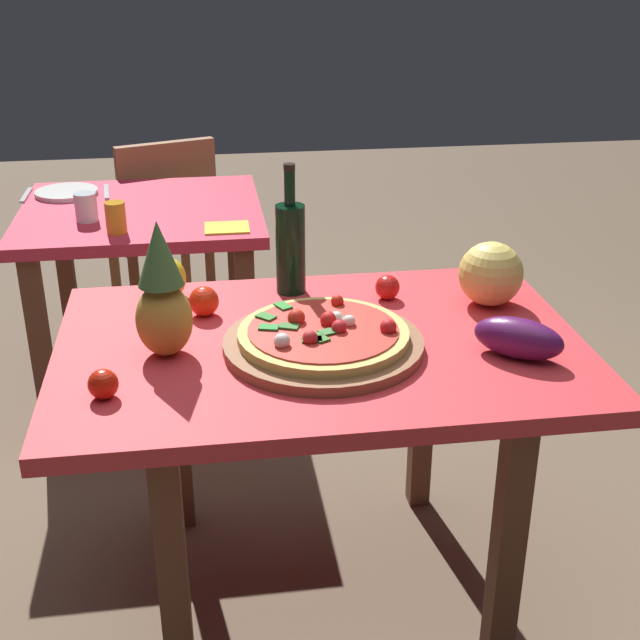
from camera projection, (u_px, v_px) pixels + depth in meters
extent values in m
plane|color=brown|center=(320.00, 592.00, 2.26)|extent=(10.00, 10.00, 0.00)
cube|color=brown|center=(175.00, 597.00, 1.74)|extent=(0.06, 0.06, 0.70)
cube|color=brown|center=(506.00, 563.00, 1.84)|extent=(0.06, 0.06, 0.70)
cube|color=brown|center=(177.00, 419.00, 2.38)|extent=(0.06, 0.06, 0.70)
cube|color=brown|center=(423.00, 401.00, 2.48)|extent=(0.06, 0.06, 0.70)
cube|color=red|center=(320.00, 348.00, 1.96)|extent=(1.20, 0.81, 0.04)
cube|color=brown|center=(43.00, 359.00, 2.72)|extent=(0.06, 0.06, 0.70)
cube|color=brown|center=(247.00, 346.00, 2.81)|extent=(0.06, 0.06, 0.70)
cube|color=brown|center=(68.00, 284.00, 3.31)|extent=(0.06, 0.06, 0.70)
cube|color=brown|center=(236.00, 275.00, 3.40)|extent=(0.06, 0.06, 0.70)
cube|color=#CC2941|center=(141.00, 213.00, 2.91)|extent=(0.81, 0.76, 0.04)
cube|color=brown|center=(186.00, 263.00, 3.94)|extent=(0.04, 0.04, 0.41)
cube|color=brown|center=(116.00, 275.00, 3.80)|extent=(0.04, 0.04, 0.41)
cube|color=brown|center=(211.00, 287.00, 3.67)|extent=(0.04, 0.04, 0.41)
cube|color=brown|center=(137.00, 300.00, 3.53)|extent=(0.04, 0.04, 0.41)
cube|color=brown|center=(159.00, 232.00, 3.64)|extent=(0.51, 0.51, 0.04)
cube|color=brown|center=(168.00, 192.00, 3.40)|extent=(0.39, 0.17, 0.40)
cylinder|color=brown|center=(323.00, 344.00, 1.90)|extent=(0.45, 0.45, 0.02)
cylinder|color=#D3B85D|center=(323.00, 335.00, 1.89)|extent=(0.38, 0.38, 0.02)
cylinder|color=red|center=(323.00, 330.00, 1.89)|extent=(0.34, 0.34, 0.00)
sphere|color=red|center=(310.00, 338.00, 1.82)|extent=(0.03, 0.03, 0.03)
sphere|color=red|center=(388.00, 327.00, 1.87)|extent=(0.04, 0.04, 0.04)
sphere|color=red|center=(337.00, 301.00, 2.01)|extent=(0.03, 0.03, 0.03)
sphere|color=red|center=(296.00, 317.00, 1.92)|extent=(0.04, 0.04, 0.04)
sphere|color=red|center=(329.00, 320.00, 1.91)|extent=(0.04, 0.04, 0.04)
sphere|color=red|center=(339.00, 327.00, 1.87)|extent=(0.03, 0.03, 0.03)
cube|color=#347132|center=(329.00, 332.00, 1.87)|extent=(0.05, 0.04, 0.00)
cube|color=#25822D|center=(269.00, 327.00, 1.89)|extent=(0.05, 0.04, 0.00)
cube|color=#28832A|center=(283.00, 306.00, 2.00)|extent=(0.04, 0.05, 0.00)
cube|color=#327327|center=(320.00, 338.00, 1.84)|extent=(0.05, 0.05, 0.00)
cube|color=#2F6F2C|center=(289.00, 326.00, 1.89)|extent=(0.05, 0.04, 0.00)
cube|color=#2C7625|center=(266.00, 316.00, 1.94)|extent=(0.05, 0.05, 0.00)
cube|color=#277626|center=(312.00, 339.00, 1.83)|extent=(0.05, 0.03, 0.00)
sphere|color=#F9E0CF|center=(349.00, 321.00, 1.90)|extent=(0.03, 0.03, 0.03)
sphere|color=white|center=(282.00, 341.00, 1.81)|extent=(0.04, 0.04, 0.04)
sphere|color=white|center=(336.00, 318.00, 1.91)|extent=(0.03, 0.03, 0.03)
cylinder|color=black|center=(291.00, 249.00, 2.17)|extent=(0.08, 0.08, 0.23)
cylinder|color=black|center=(290.00, 188.00, 2.10)|extent=(0.03, 0.03, 0.09)
cylinder|color=black|center=(289.00, 167.00, 2.08)|extent=(0.03, 0.03, 0.02)
ellipsoid|color=#B28E35|center=(164.00, 320.00, 1.85)|extent=(0.12, 0.12, 0.17)
cone|color=#396634|center=(159.00, 253.00, 1.79)|extent=(0.10, 0.10, 0.14)
sphere|color=#E7CB5F|center=(491.00, 274.00, 2.11)|extent=(0.16, 0.16, 0.16)
ellipsoid|color=yellow|center=(167.00, 278.00, 2.17)|extent=(0.10, 0.10, 0.11)
ellipsoid|color=#531751|center=(518.00, 338.00, 1.86)|extent=(0.21, 0.19, 0.09)
sphere|color=red|center=(103.00, 384.00, 1.70)|extent=(0.06, 0.06, 0.06)
sphere|color=red|center=(387.00, 287.00, 2.16)|extent=(0.06, 0.06, 0.06)
sphere|color=red|center=(204.00, 301.00, 2.06)|extent=(0.07, 0.07, 0.07)
cylinder|color=orange|center=(116.00, 218.00, 2.63)|extent=(0.06, 0.06, 0.10)
cylinder|color=silver|center=(86.00, 207.00, 2.75)|extent=(0.07, 0.07, 0.09)
cylinder|color=white|center=(66.00, 192.00, 3.04)|extent=(0.22, 0.22, 0.02)
cube|color=silver|center=(26.00, 195.00, 3.02)|extent=(0.02, 0.18, 0.01)
cube|color=silver|center=(107.00, 192.00, 3.06)|extent=(0.03, 0.18, 0.01)
cube|color=yellow|center=(227.00, 228.00, 2.69)|extent=(0.14, 0.12, 0.01)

